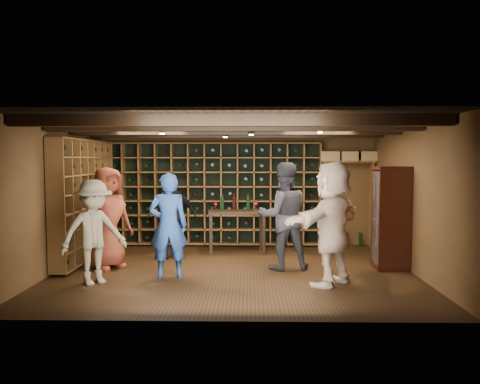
{
  "coord_description": "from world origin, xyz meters",
  "views": [
    {
      "loc": [
        0.26,
        -7.86,
        1.9
      ],
      "look_at": [
        0.1,
        0.2,
        1.34
      ],
      "focal_mm": 35.0,
      "sensor_mm": 36.0,
      "label": 1
    }
  ],
  "objects_px": {
    "man_grey_suit": "(283,216)",
    "guest_beige": "(332,223)",
    "man_blue_shirt": "(168,226)",
    "display_cabinet": "(391,220)",
    "guest_khaki": "(94,232)",
    "tasting_table": "(236,216)",
    "guest_woman_black": "(172,216)",
    "guest_red_floral": "(108,218)"
  },
  "relations": [
    {
      "from": "man_grey_suit",
      "to": "guest_khaki",
      "type": "relative_size",
      "value": 1.16
    },
    {
      "from": "display_cabinet",
      "to": "guest_khaki",
      "type": "distance_m",
      "value": 4.93
    },
    {
      "from": "tasting_table",
      "to": "man_grey_suit",
      "type": "bearing_deg",
      "value": -64.14
    },
    {
      "from": "guest_khaki",
      "to": "tasting_table",
      "type": "bearing_deg",
      "value": 7.73
    },
    {
      "from": "display_cabinet",
      "to": "man_blue_shirt",
      "type": "xyz_separation_m",
      "value": [
        -3.74,
        -0.67,
        -0.01
      ]
    },
    {
      "from": "man_blue_shirt",
      "to": "guest_khaki",
      "type": "distance_m",
      "value": 1.14
    },
    {
      "from": "display_cabinet",
      "to": "guest_beige",
      "type": "distance_m",
      "value": 1.59
    },
    {
      "from": "man_grey_suit",
      "to": "guest_woman_black",
      "type": "xyz_separation_m",
      "value": [
        -2.07,
        0.85,
        -0.12
      ]
    },
    {
      "from": "guest_beige",
      "to": "man_blue_shirt",
      "type": "bearing_deg",
      "value": -55.4
    },
    {
      "from": "man_blue_shirt",
      "to": "man_grey_suit",
      "type": "height_order",
      "value": "man_grey_suit"
    },
    {
      "from": "display_cabinet",
      "to": "guest_khaki",
      "type": "bearing_deg",
      "value": -167.64
    },
    {
      "from": "man_blue_shirt",
      "to": "man_grey_suit",
      "type": "distance_m",
      "value": 1.99
    },
    {
      "from": "guest_khaki",
      "to": "tasting_table",
      "type": "relative_size",
      "value": 1.33
    },
    {
      "from": "guest_woman_black",
      "to": "guest_khaki",
      "type": "relative_size",
      "value": 1.02
    },
    {
      "from": "man_grey_suit",
      "to": "guest_beige",
      "type": "height_order",
      "value": "guest_beige"
    },
    {
      "from": "guest_woman_black",
      "to": "tasting_table",
      "type": "xyz_separation_m",
      "value": [
        1.22,
        0.54,
        -0.05
      ]
    },
    {
      "from": "display_cabinet",
      "to": "man_grey_suit",
      "type": "xyz_separation_m",
      "value": [
        -1.86,
        -0.04,
        0.07
      ]
    },
    {
      "from": "man_grey_suit",
      "to": "guest_woman_black",
      "type": "height_order",
      "value": "man_grey_suit"
    },
    {
      "from": "display_cabinet",
      "to": "guest_woman_black",
      "type": "xyz_separation_m",
      "value": [
        -3.93,
        0.81,
        -0.05
      ]
    },
    {
      "from": "display_cabinet",
      "to": "guest_red_floral",
      "type": "relative_size",
      "value": 0.99
    },
    {
      "from": "man_blue_shirt",
      "to": "guest_woman_black",
      "type": "height_order",
      "value": "man_blue_shirt"
    },
    {
      "from": "guest_khaki",
      "to": "guest_beige",
      "type": "height_order",
      "value": "guest_beige"
    },
    {
      "from": "man_grey_suit",
      "to": "guest_khaki",
      "type": "distance_m",
      "value": 3.13
    },
    {
      "from": "display_cabinet",
      "to": "guest_beige",
      "type": "height_order",
      "value": "guest_beige"
    },
    {
      "from": "guest_red_floral",
      "to": "guest_beige",
      "type": "relative_size",
      "value": 0.94
    },
    {
      "from": "guest_khaki",
      "to": "guest_beige",
      "type": "relative_size",
      "value": 0.85
    },
    {
      "from": "display_cabinet",
      "to": "man_grey_suit",
      "type": "bearing_deg",
      "value": -178.79
    },
    {
      "from": "man_blue_shirt",
      "to": "tasting_table",
      "type": "distance_m",
      "value": 2.27
    },
    {
      "from": "man_grey_suit",
      "to": "man_blue_shirt",
      "type": "bearing_deg",
      "value": 9.52
    },
    {
      "from": "display_cabinet",
      "to": "guest_red_floral",
      "type": "bearing_deg",
      "value": -179.52
    },
    {
      "from": "man_grey_suit",
      "to": "guest_beige",
      "type": "distance_m",
      "value": 1.19
    },
    {
      "from": "guest_beige",
      "to": "tasting_table",
      "type": "distance_m",
      "value": 2.82
    },
    {
      "from": "guest_khaki",
      "to": "guest_woman_black",
      "type": "bearing_deg",
      "value": 23.56
    },
    {
      "from": "guest_khaki",
      "to": "tasting_table",
      "type": "height_order",
      "value": "guest_khaki"
    },
    {
      "from": "guest_khaki",
      "to": "man_blue_shirt",
      "type": "bearing_deg",
      "value": -21.19
    },
    {
      "from": "guest_red_floral",
      "to": "guest_beige",
      "type": "height_order",
      "value": "guest_beige"
    },
    {
      "from": "tasting_table",
      "to": "guest_red_floral",
      "type": "bearing_deg",
      "value": -153.39
    },
    {
      "from": "man_blue_shirt",
      "to": "guest_red_floral",
      "type": "xyz_separation_m",
      "value": [
        -1.16,
        0.63,
        0.04
      ]
    },
    {
      "from": "man_blue_shirt",
      "to": "man_grey_suit",
      "type": "xyz_separation_m",
      "value": [
        1.88,
        0.63,
        0.08
      ]
    },
    {
      "from": "guest_beige",
      "to": "tasting_table",
      "type": "xyz_separation_m",
      "value": [
        -1.51,
        2.38,
        -0.17
      ]
    },
    {
      "from": "display_cabinet",
      "to": "man_grey_suit",
      "type": "distance_m",
      "value": 1.86
    },
    {
      "from": "guest_woman_black",
      "to": "guest_beige",
      "type": "bearing_deg",
      "value": 126.55
    }
  ]
}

